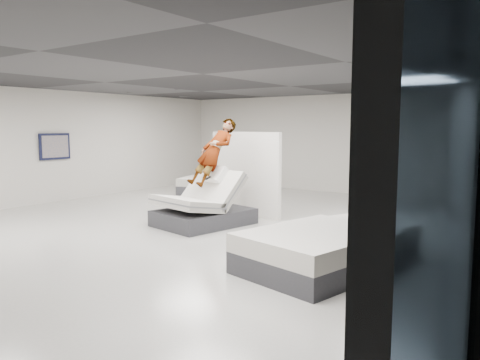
{
  "coord_description": "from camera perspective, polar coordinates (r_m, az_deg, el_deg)",
  "views": [
    {
      "loc": [
        6.1,
        -7.25,
        2.17
      ],
      "look_at": [
        0.18,
        1.02,
        1.0
      ],
      "focal_mm": 35.0,
      "sensor_mm": 36.0,
      "label": 1
    }
  ],
  "objects": [
    {
      "name": "wall_poster",
      "position": [
        14.32,
        -21.64,
        3.82
      ],
      "size": [
        0.06,
        0.95,
        0.75
      ],
      "color": "black",
      "rests_on": "wall_left"
    },
    {
      "name": "room",
      "position": [
        9.49,
        -4.45,
        3.1
      ],
      "size": [
        14.0,
        14.04,
        3.2
      ],
      "color": "beige",
      "rests_on": "ground"
    },
    {
      "name": "divider_panel",
      "position": [
        11.48,
        0.62,
        0.8
      ],
      "size": [
        2.22,
        0.46,
        2.03
      ],
      "primitive_type": "cube",
      "rotation": [
        0.0,
        0.0,
        -0.16
      ],
      "color": "white",
      "rests_on": "floor"
    },
    {
      "name": "flat_bed_left_far",
      "position": [
        15.14,
        -3.44,
        -0.69
      ],
      "size": [
        2.26,
        1.96,
        0.52
      ],
      "color": "#35363A",
      "rests_on": "floor"
    },
    {
      "name": "remote",
      "position": [
        10.06,
        -3.9,
        0.26
      ],
      "size": [
        0.08,
        0.15,
        0.08
      ],
      "primitive_type": "cube",
      "rotation": [
        0.35,
        0.0,
        -0.18
      ],
      "color": "black",
      "rests_on": "person"
    },
    {
      "name": "person",
      "position": [
        10.43,
        -3.21,
        1.65
      ],
      "size": [
        0.92,
        1.75,
        1.28
      ],
      "primitive_type": "imported",
      "rotation": [
        0.99,
        0.0,
        -0.18
      ],
      "color": "slate",
      "rests_on": "hero_bed"
    },
    {
      "name": "hero_bed",
      "position": [
        10.33,
        -4.61,
        -3.41
      ],
      "size": [
        1.81,
        2.19,
        1.3
      ],
      "color": "#35363A",
      "rests_on": "floor"
    },
    {
      "name": "column",
      "position": [
        11.95,
        25.51,
        3.19
      ],
      "size": [
        0.4,
        0.4,
        3.2
      ],
      "primitive_type": "cube",
      "color": "silver",
      "rests_on": "floor"
    },
    {
      "name": "flat_bed_right_far",
      "position": [
        8.33,
        13.01,
        -6.89
      ],
      "size": [
        2.04,
        2.28,
        0.51
      ],
      "color": "#35363A",
      "rests_on": "floor"
    },
    {
      "name": "flat_bed_right_near",
      "position": [
        7.2,
        9.45,
        -8.54
      ],
      "size": [
        2.09,
        2.51,
        0.61
      ],
      "color": "#35363A",
      "rests_on": "floor"
    }
  ]
}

